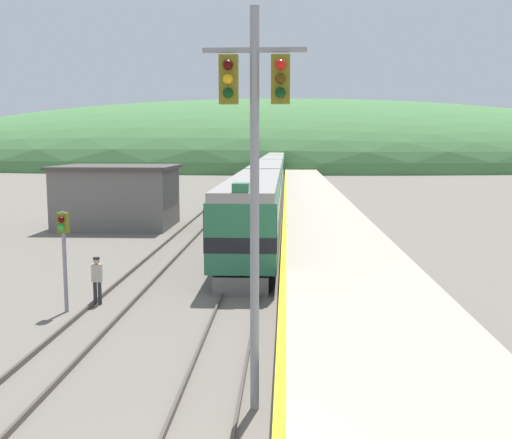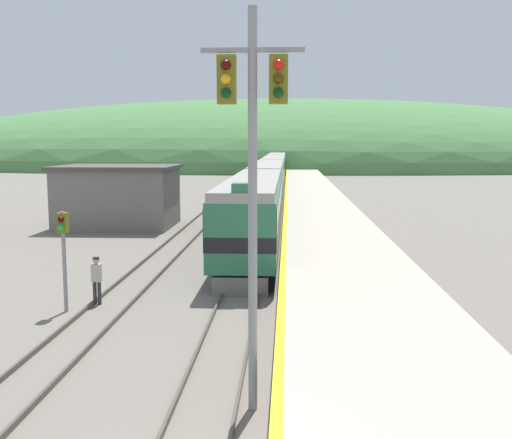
{
  "view_description": "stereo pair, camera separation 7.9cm",
  "coord_description": "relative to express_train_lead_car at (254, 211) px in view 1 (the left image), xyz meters",
  "views": [
    {
      "loc": [
        1.77,
        -8.68,
        6.03
      ],
      "look_at": [
        0.36,
        19.11,
        2.4
      ],
      "focal_mm": 42.0,
      "sensor_mm": 36.0,
      "label": 1
    },
    {
      "loc": [
        1.85,
        -8.68,
        6.03
      ],
      "look_at": [
        0.36,
        19.11,
        2.4
      ],
      "focal_mm": 42.0,
      "sensor_mm": 36.0,
      "label": 2
    }
  ],
  "objects": [
    {
      "name": "signal_mast_main",
      "position": [
        1.08,
        -19.76,
        3.59
      ],
      "size": [
        2.2,
        0.42,
        8.84
      ],
      "color": "gray",
      "rests_on": "ground"
    },
    {
      "name": "carriage_second",
      "position": [
        0.0,
        22.72,
        -0.01
      ],
      "size": [
        2.86,
        22.79,
        4.07
      ],
      "color": "black",
      "rests_on": "ground"
    },
    {
      "name": "distant_hills",
      "position": [
        0.0,
        120.76,
        -2.23
      ],
      "size": [
        207.39,
        93.32,
        33.03
      ],
      "color": "#477A42",
      "rests_on": "ground"
    },
    {
      "name": "signal_post_siding",
      "position": [
        -6.04,
        -12.29,
        0.37
      ],
      "size": [
        0.36,
        0.42,
        3.61
      ],
      "color": "gray",
      "rests_on": "ground"
    },
    {
      "name": "station_shed",
      "position": [
        -10.19,
        9.08,
        -0.03
      ],
      "size": [
        8.24,
        6.61,
        4.36
      ],
      "color": "slate",
      "rests_on": "ground"
    },
    {
      "name": "carriage_third",
      "position": [
        0.0,
        46.39,
        -0.01
      ],
      "size": [
        2.86,
        22.79,
        4.07
      ],
      "color": "black",
      "rests_on": "ground"
    },
    {
      "name": "track_worker",
      "position": [
        -5.23,
        -11.27,
        -1.2
      ],
      "size": [
        0.37,
        0.25,
        1.79
      ],
      "color": "#2D2D33",
      "rests_on": "ground"
    },
    {
      "name": "platform",
      "position": [
        4.32,
        26.02,
        -1.69
      ],
      "size": [
        5.55,
        140.0,
        1.08
      ],
      "color": "#B2A893",
      "rests_on": "ground"
    },
    {
      "name": "express_train_lead_car",
      "position": [
        0.0,
        0.0,
        0.0
      ],
      "size": [
        2.87,
        20.42,
        4.43
      ],
      "color": "black",
      "rests_on": "ground"
    },
    {
      "name": "track_siding",
      "position": [
        -4.65,
        46.02,
        -2.15
      ],
      "size": [
        1.52,
        180.0,
        0.16
      ],
      "color": "#4C443D",
      "rests_on": "ground"
    },
    {
      "name": "track_main",
      "position": [
        0.0,
        46.02,
        -2.15
      ],
      "size": [
        1.52,
        180.0,
        0.16
      ],
      "color": "#4C443D",
      "rests_on": "ground"
    },
    {
      "name": "carriage_fourth",
      "position": [
        0.0,
        70.05,
        -0.01
      ],
      "size": [
        2.86,
        22.79,
        4.07
      ],
      "color": "black",
      "rests_on": "ground"
    }
  ]
}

